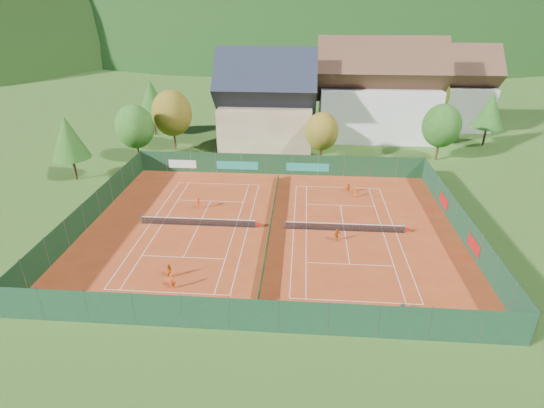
% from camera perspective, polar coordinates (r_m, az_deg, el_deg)
% --- Properties ---
extents(ground, '(600.00, 600.00, 0.00)m').
position_cam_1_polar(ground, '(46.36, -0.19, -3.32)').
color(ground, '#2E551A').
rests_on(ground, ground).
extents(clay_pad, '(40.00, 32.00, 0.01)m').
position_cam_1_polar(clay_pad, '(46.34, -0.19, -3.29)').
color(clay_pad, '#A73A18').
rests_on(clay_pad, ground).
extents(court_markings_left, '(11.03, 23.83, 0.00)m').
position_cam_1_polar(court_markings_left, '(47.57, -9.85, -2.89)').
color(court_markings_left, white).
rests_on(court_markings_left, ground).
extents(court_markings_right, '(11.03, 23.83, 0.00)m').
position_cam_1_polar(court_markings_right, '(46.48, 9.71, -3.60)').
color(court_markings_right, white).
rests_on(court_markings_right, ground).
extents(tennis_net_left, '(13.30, 0.10, 1.02)m').
position_cam_1_polar(tennis_net_left, '(47.30, -9.71, -2.37)').
color(tennis_net_left, '#59595B').
rests_on(tennis_net_left, ground).
extents(tennis_net_right, '(13.30, 0.10, 1.02)m').
position_cam_1_polar(tennis_net_right, '(46.26, 9.95, -3.07)').
color(tennis_net_right, '#59595B').
rests_on(tennis_net_right, ground).
extents(court_divider, '(0.03, 28.80, 1.00)m').
position_cam_1_polar(court_divider, '(46.11, -0.19, -2.76)').
color(court_divider, '#153A1B').
rests_on(court_divider, ground).
extents(fence_north, '(40.00, 0.10, 3.00)m').
position_cam_1_polar(fence_north, '(60.29, 0.57, 5.32)').
color(fence_north, '#13361C').
rests_on(fence_north, ground).
extents(fence_south, '(40.00, 0.04, 3.00)m').
position_cam_1_polar(fence_south, '(32.34, -2.49, -14.77)').
color(fence_south, '#143922').
rests_on(fence_south, ground).
extents(fence_west, '(0.04, 32.00, 3.00)m').
position_cam_1_polar(fence_west, '(51.10, -23.16, -0.74)').
color(fence_west, '#123318').
rests_on(fence_west, ground).
extents(fence_east, '(0.09, 32.00, 3.00)m').
position_cam_1_polar(fence_east, '(48.57, 24.07, -2.32)').
color(fence_east, '#143821').
rests_on(fence_east, ground).
extents(chalet, '(16.20, 12.00, 16.00)m').
position_cam_1_polar(chalet, '(72.43, -0.71, 13.08)').
color(chalet, beige).
rests_on(chalet, ground).
extents(hotel_block_a, '(21.60, 11.00, 17.25)m').
position_cam_1_polar(hotel_block_a, '(78.92, 13.99, 13.97)').
color(hotel_block_a, silver).
rests_on(hotel_block_a, ground).
extents(hotel_block_b, '(17.28, 10.00, 15.50)m').
position_cam_1_polar(hotel_block_b, '(89.96, 22.25, 13.74)').
color(hotel_block_b, silver).
rests_on(hotel_block_b, ground).
extents(tree_west_front, '(5.72, 5.72, 8.69)m').
position_cam_1_polar(tree_west_front, '(67.64, -17.99, 9.85)').
color(tree_west_front, '#4C321B').
rests_on(tree_west_front, ground).
extents(tree_west_mid, '(6.44, 6.44, 9.78)m').
position_cam_1_polar(tree_west_mid, '(71.61, -13.31, 11.80)').
color(tree_west_mid, '#442C18').
rests_on(tree_west_mid, ground).
extents(tree_west_back, '(5.60, 5.60, 10.00)m').
position_cam_1_polar(tree_west_back, '(80.77, -15.91, 13.54)').
color(tree_west_back, '#422D17').
rests_on(tree_west_back, ground).
extents(tree_center, '(5.01, 5.01, 7.60)m').
position_cam_1_polar(tree_center, '(64.94, 6.72, 9.67)').
color(tree_center, '#482D1A').
rests_on(tree_center, ground).
extents(tree_east_front, '(5.72, 5.72, 8.69)m').
position_cam_1_polar(tree_east_front, '(69.80, 21.84, 9.73)').
color(tree_east_front, '#4A331A').
rests_on(tree_east_front, ground).
extents(tree_east_mid, '(5.04, 5.04, 9.00)m').
position_cam_1_polar(tree_east_mid, '(80.37, 27.30, 11.15)').
color(tree_east_mid, '#462F19').
rests_on(tree_east_mid, ground).
extents(tree_west_side, '(5.04, 5.04, 9.00)m').
position_cam_1_polar(tree_west_side, '(63.16, -25.75, 8.11)').
color(tree_west_side, '#4C301B').
rests_on(tree_west_side, ground).
extents(tree_east_back, '(7.15, 7.15, 10.86)m').
position_cam_1_polar(tree_east_back, '(85.04, 20.38, 13.52)').
color(tree_east_back, '#462A19').
rests_on(tree_east_back, ground).
extents(mountain_backdrop, '(820.00, 530.00, 242.00)m').
position_cam_1_polar(mountain_backdrop, '(281.97, 9.61, 12.66)').
color(mountain_backdrop, black).
rests_on(mountain_backdrop, ground).
extents(ball_hopper, '(0.34, 0.34, 0.80)m').
position_cam_1_polar(ball_hopper, '(36.12, 17.16, -13.03)').
color(ball_hopper, slate).
rests_on(ball_hopper, ground).
extents(loose_ball_0, '(0.07, 0.07, 0.07)m').
position_cam_1_polar(loose_ball_0, '(44.49, -11.97, -5.21)').
color(loose_ball_0, '#CCD833').
rests_on(loose_ball_0, ground).
extents(loose_ball_1, '(0.07, 0.07, 0.07)m').
position_cam_1_polar(loose_ball_1, '(37.46, 9.26, -11.51)').
color(loose_ball_1, '#CCD833').
rests_on(loose_ball_1, ground).
extents(loose_ball_2, '(0.07, 0.07, 0.07)m').
position_cam_1_polar(loose_ball_2, '(52.30, 4.76, 0.20)').
color(loose_ball_2, '#CCD833').
rests_on(loose_ball_2, ground).
extents(player_left_near, '(0.67, 0.65, 1.55)m').
position_cam_1_polar(player_left_near, '(37.85, -13.22, -10.08)').
color(player_left_near, orange).
rests_on(player_left_near, ground).
extents(player_left_mid, '(0.85, 0.78, 1.43)m').
position_cam_1_polar(player_left_mid, '(39.31, -13.72, -8.76)').
color(player_left_mid, '#D75813').
rests_on(player_left_mid, ground).
extents(player_left_far, '(1.11, 0.78, 1.57)m').
position_cam_1_polar(player_left_far, '(50.99, -9.94, 0.13)').
color(player_left_far, '#D64213').
rests_on(player_left_far, ground).
extents(player_right_near, '(0.91, 0.70, 1.43)m').
position_cam_1_polar(player_right_near, '(44.12, 8.69, -4.17)').
color(player_right_near, '#CE5A12').
rests_on(player_right_near, ground).
extents(player_right_far_a, '(0.61, 0.41, 1.24)m').
position_cam_1_polar(player_right_far_a, '(54.39, 11.19, 1.50)').
color(player_right_far_a, '#CF5012').
rests_on(player_right_far_a, ground).
extents(player_right_far_b, '(1.35, 0.93, 1.40)m').
position_cam_1_polar(player_right_far_b, '(55.34, 10.21, 2.11)').
color(player_right_far_b, orange).
rests_on(player_right_far_b, ground).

